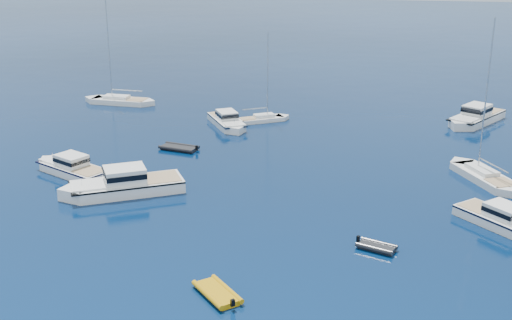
% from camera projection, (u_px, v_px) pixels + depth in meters
% --- Properties ---
extents(ground, '(400.00, 400.00, 0.00)m').
position_uv_depth(ground, '(166.00, 303.00, 43.00)').
color(ground, navy).
rests_on(ground, ground).
extents(motor_cruiser_right, '(8.40, 8.73, 2.43)m').
position_uv_depth(motor_cruiser_right, '(504.00, 228.00, 53.84)').
color(motor_cruiser_right, white).
rests_on(motor_cruiser_right, ground).
extents(motor_cruiser_centre, '(12.17, 8.87, 3.12)m').
position_uv_depth(motor_cruiser_centre, '(123.00, 193.00, 60.89)').
color(motor_cruiser_centre, white).
rests_on(motor_cruiser_centre, ground).
extents(motor_cruiser_far_l, '(9.73, 7.08, 2.49)m').
position_uv_depth(motor_cruiser_far_l, '(72.00, 173.00, 65.83)').
color(motor_cruiser_far_l, white).
rests_on(motor_cruiser_far_l, ground).
extents(motor_cruiser_distant, '(8.92, 11.05, 2.89)m').
position_uv_depth(motor_cruiser_distant, '(475.00, 123.00, 82.96)').
color(motor_cruiser_distant, silver).
rests_on(motor_cruiser_distant, ground).
extents(motor_cruiser_horizon, '(6.90, 9.22, 2.37)m').
position_uv_depth(motor_cruiser_horizon, '(227.00, 126.00, 81.62)').
color(motor_cruiser_horizon, white).
rests_on(motor_cruiser_horizon, ground).
extents(sailboat_mid_r, '(7.21, 10.81, 15.71)m').
position_uv_depth(sailboat_mid_r, '(484.00, 180.00, 64.09)').
color(sailboat_mid_r, silver).
rests_on(sailboat_mid_r, ground).
extents(sailboat_centre, '(7.72, 5.66, 11.42)m').
position_uv_depth(sailboat_centre, '(262.00, 121.00, 83.65)').
color(sailboat_centre, white).
rests_on(sailboat_centre, ground).
extents(sailboat_far_l, '(10.89, 3.55, 15.75)m').
position_uv_depth(sailboat_far_l, '(120.00, 104.00, 92.22)').
color(sailboat_far_l, white).
rests_on(sailboat_far_l, ground).
extents(tender_yellow, '(4.31, 4.48, 0.95)m').
position_uv_depth(tender_yellow, '(217.00, 296.00, 43.87)').
color(tender_yellow, '#C78F0B').
rests_on(tender_yellow, ground).
extents(tender_grey_near, '(3.41, 2.70, 0.95)m').
position_uv_depth(tender_grey_near, '(376.00, 250.00, 50.20)').
color(tender_grey_near, black).
rests_on(tender_grey_near, ground).
extents(tender_grey_far, '(4.73, 3.24, 0.95)m').
position_uv_depth(tender_grey_far, '(179.00, 150.00, 72.94)').
color(tender_grey_far, black).
rests_on(tender_grey_far, ground).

